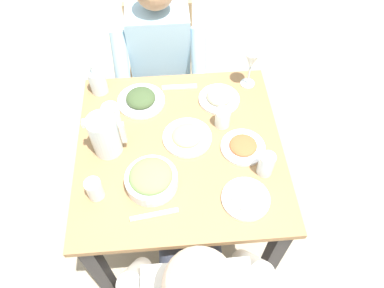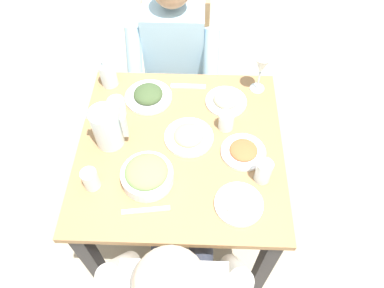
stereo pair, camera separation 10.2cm
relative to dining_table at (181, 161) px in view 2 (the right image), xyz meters
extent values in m
plane|color=tan|center=(0.00, 0.00, -0.61)|extent=(8.00, 8.00, 0.00)
cube|color=#997047|center=(0.00, 0.00, 0.11)|extent=(0.88, 0.88, 0.03)
cube|color=#232328|center=(-0.39, -0.39, -0.26)|extent=(0.06, 0.06, 0.71)
cube|color=#232328|center=(0.39, -0.39, -0.26)|extent=(0.06, 0.06, 0.71)
cube|color=#232328|center=(-0.39, 0.39, -0.26)|extent=(0.06, 0.06, 0.71)
cube|color=#232328|center=(0.39, 0.39, -0.26)|extent=(0.06, 0.06, 0.71)
cube|color=tan|center=(0.10, 0.87, -0.40)|extent=(0.04, 0.04, 0.43)
cube|color=tan|center=(-0.24, 0.87, -0.40)|extent=(0.04, 0.04, 0.43)
cube|color=tan|center=(0.10, 0.53, -0.40)|extent=(0.04, 0.04, 0.43)
cube|color=tan|center=(-0.24, 0.53, -0.40)|extent=(0.04, 0.04, 0.43)
cube|color=tan|center=(-0.07, 0.70, -0.17)|extent=(0.40, 0.40, 0.03)
cube|color=tan|center=(-0.07, 0.88, 0.05)|extent=(0.38, 0.04, 0.42)
sphere|color=beige|center=(0.02, -0.67, 0.46)|extent=(0.19, 0.19, 0.19)
cylinder|color=#2D3342|center=(-0.07, -0.48, -0.19)|extent=(0.11, 0.38, 0.11)
cylinder|color=#2D3342|center=(-0.07, -0.29, -0.39)|extent=(0.10, 0.10, 0.45)
cylinder|color=silver|center=(-0.18, -0.53, 0.11)|extent=(0.08, 0.23, 0.37)
cylinder|color=#2D3342|center=(0.10, -0.48, -0.19)|extent=(0.11, 0.38, 0.11)
cylinder|color=#2D3342|center=(0.10, -0.29, -0.39)|extent=(0.10, 0.10, 0.45)
cylinder|color=silver|center=(0.22, -0.53, 0.11)|extent=(0.08, 0.23, 0.37)
cube|color=#9EC6E0|center=(-0.07, 0.67, 0.09)|extent=(0.32, 0.20, 0.50)
cylinder|color=#2D3342|center=(0.02, 0.48, -0.19)|extent=(0.11, 0.38, 0.11)
cylinder|color=#2D3342|center=(0.02, 0.29, -0.39)|extent=(0.10, 0.10, 0.45)
cylinder|color=#9EC6E0|center=(0.13, 0.53, 0.11)|extent=(0.08, 0.23, 0.37)
cylinder|color=#2D3342|center=(-0.15, 0.48, -0.19)|extent=(0.11, 0.38, 0.11)
cylinder|color=#2D3342|center=(-0.15, 0.29, -0.39)|extent=(0.10, 0.10, 0.45)
cylinder|color=#9EC6E0|center=(-0.27, 0.53, 0.11)|extent=(0.08, 0.23, 0.37)
cylinder|color=silver|center=(-0.30, 0.01, 0.22)|extent=(0.12, 0.12, 0.19)
cube|color=silver|center=(-0.23, 0.01, 0.23)|extent=(0.02, 0.02, 0.11)
cube|color=silver|center=(-0.36, 0.01, 0.31)|extent=(0.04, 0.03, 0.02)
cylinder|color=white|center=(-0.12, -0.18, 0.16)|extent=(0.21, 0.21, 0.05)
ellipsoid|color=#759951|center=(-0.12, -0.18, 0.19)|extent=(0.17, 0.17, 0.06)
cylinder|color=white|center=(0.27, -0.03, 0.13)|extent=(0.19, 0.19, 0.01)
ellipsoid|color=#CC5B33|center=(0.27, -0.03, 0.15)|extent=(0.12, 0.12, 0.03)
cylinder|color=white|center=(0.04, 0.04, 0.13)|extent=(0.21, 0.21, 0.01)
ellipsoid|color=#E0C670|center=(0.04, 0.04, 0.15)|extent=(0.13, 0.13, 0.04)
cylinder|color=white|center=(0.24, -0.28, 0.13)|extent=(0.19, 0.19, 0.01)
ellipsoid|color=white|center=(0.24, -0.28, 0.15)|extent=(0.12, 0.12, 0.05)
cylinder|color=white|center=(-0.17, 0.27, 0.13)|extent=(0.22, 0.22, 0.01)
ellipsoid|color=#3D512D|center=(-0.17, 0.27, 0.16)|extent=(0.14, 0.14, 0.06)
cylinder|color=white|center=(0.20, 0.25, 0.13)|extent=(0.19, 0.19, 0.01)
ellipsoid|color=#B7AD89|center=(0.20, 0.25, 0.15)|extent=(0.12, 0.12, 0.05)
cylinder|color=silver|center=(0.34, -0.16, 0.18)|extent=(0.06, 0.06, 0.11)
cylinder|color=silver|center=(0.20, 0.11, 0.17)|extent=(0.07, 0.07, 0.09)
cylinder|color=silver|center=(-0.29, 0.17, 0.17)|extent=(0.07, 0.07, 0.09)
cylinder|color=silver|center=(-0.34, -0.21, 0.17)|extent=(0.06, 0.06, 0.09)
cylinder|color=silver|center=(0.36, 0.35, 0.13)|extent=(0.07, 0.07, 0.01)
cylinder|color=silver|center=(0.36, 0.35, 0.18)|extent=(0.01, 0.01, 0.10)
cone|color=silver|center=(0.36, 0.35, 0.28)|extent=(0.08, 0.08, 0.09)
cylinder|color=silver|center=(-0.36, 0.36, 0.19)|extent=(0.08, 0.08, 0.12)
cylinder|color=gold|center=(-0.36, 0.36, 0.16)|extent=(0.07, 0.07, 0.07)
cylinder|color=silver|center=(-0.36, 0.36, 0.27)|extent=(0.03, 0.03, 0.04)
cube|color=silver|center=(0.02, 0.35, 0.13)|extent=(0.17, 0.03, 0.01)
cube|color=silver|center=(-0.11, -0.31, 0.13)|extent=(0.19, 0.04, 0.01)
camera|label=1|loc=(-0.02, -0.92, 1.40)|focal=33.95mm
camera|label=2|loc=(0.08, -0.92, 1.40)|focal=33.95mm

